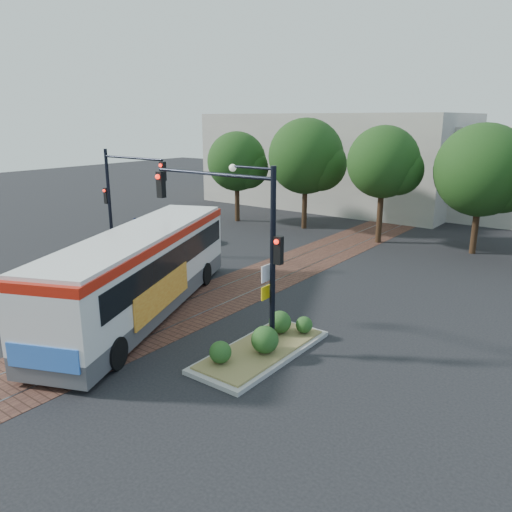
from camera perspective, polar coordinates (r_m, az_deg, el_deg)
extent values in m
plane|color=black|center=(20.59, -8.61, -6.38)|extent=(120.00, 120.00, 0.00)
cube|color=brown|center=(23.36, -1.62, -3.51)|extent=(3.60, 40.00, 0.01)
cube|color=slate|center=(23.81, -3.03, -3.14)|extent=(0.06, 40.00, 0.01)
cube|color=slate|center=(22.92, -0.15, -3.86)|extent=(0.06, 40.00, 0.01)
cylinder|color=#382314|center=(38.21, -2.16, 6.15)|extent=(0.36, 0.36, 2.86)
sphere|color=#173510|center=(37.84, -2.21, 10.76)|extent=(4.40, 4.40, 4.40)
cylinder|color=#382314|center=(35.70, 5.56, 5.64)|extent=(0.36, 0.36, 3.12)
sphere|color=#173510|center=(35.28, 5.71, 11.27)|extent=(5.20, 5.20, 5.20)
cylinder|color=#382314|center=(32.28, 13.95, 4.46)|extent=(0.36, 0.36, 3.39)
sphere|color=#173510|center=(31.84, 14.34, 10.37)|extent=(4.40, 4.40, 4.40)
cylinder|color=#382314|center=(31.42, 23.73, 2.82)|extent=(0.36, 0.36, 2.86)
sphere|color=#173510|center=(30.94, 24.41, 8.93)|extent=(5.20, 5.20, 5.20)
cube|color=#ADA899|center=(46.80, 9.24, 10.84)|extent=(22.00, 12.00, 8.00)
cube|color=#48484B|center=(20.61, -12.75, -4.85)|extent=(7.42, 12.56, 0.73)
cube|color=silver|center=(20.19, -12.98, -1.22)|extent=(7.44, 12.57, 1.99)
cube|color=black|center=(20.38, -12.65, -0.13)|extent=(7.00, 11.45, 0.94)
cube|color=#B71D0E|center=(19.90, -13.18, 1.96)|extent=(7.48, 12.59, 0.31)
cube|color=silver|center=(19.85, -13.21, 2.54)|extent=(7.20, 12.15, 0.15)
cube|color=black|center=(15.13, -23.31, -6.12)|extent=(1.59, 0.79, 0.94)
cube|color=blue|center=(15.48, -23.20, -10.68)|extent=(2.14, 0.98, 0.73)
cube|color=orange|center=(18.92, -10.54, -4.22)|extent=(1.94, 4.34, 1.15)
cylinder|color=black|center=(17.69, -22.75, -9.39)|extent=(0.75, 1.11, 1.05)
cylinder|color=black|center=(16.45, -15.81, -10.63)|extent=(0.75, 1.11, 1.05)
cylinder|color=black|center=(24.53, -11.25, -1.61)|extent=(0.75, 1.11, 1.05)
cylinder|color=black|center=(23.65, -5.93, -2.03)|extent=(0.75, 1.11, 1.05)
cube|color=gray|center=(16.96, 0.58, -10.86)|extent=(2.20, 5.20, 0.15)
cube|color=olive|center=(16.91, 0.59, -10.51)|extent=(1.90, 4.80, 0.08)
sphere|color=#1E4719|center=(15.85, -4.10, -10.86)|extent=(0.70, 0.70, 0.70)
sphere|color=#1E4719|center=(16.39, 1.02, -9.49)|extent=(0.90, 0.90, 0.90)
sphere|color=#1E4719|center=(17.88, 2.76, -7.49)|extent=(0.80, 0.80, 0.80)
sphere|color=#1E4719|center=(17.96, 5.52, -7.79)|extent=(0.60, 0.60, 0.60)
cylinder|color=black|center=(15.81, 1.92, -0.63)|extent=(0.18, 0.18, 6.00)
cylinder|color=black|center=(16.85, -5.07, 9.33)|extent=(5.00, 0.12, 0.12)
cube|color=black|center=(18.66, -10.81, 8.02)|extent=(0.28, 0.22, 0.95)
sphere|color=#FF190C|center=(18.54, -11.18, 8.88)|extent=(0.18, 0.18, 0.18)
cube|color=black|center=(15.58, 2.60, 0.65)|extent=(0.26, 0.20, 0.90)
sphere|color=#FF190C|center=(15.41, 2.33, 1.63)|extent=(0.16, 0.16, 0.16)
cube|color=white|center=(15.93, 1.13, -2.00)|extent=(0.04, 0.45, 0.55)
cube|color=yellow|center=(16.14, 1.12, -4.20)|extent=(0.04, 0.45, 0.45)
cylinder|color=black|center=(15.74, -0.40, 10.06)|extent=(1.60, 0.08, 0.08)
sphere|color=silver|center=(16.24, -2.68, 10.04)|extent=(0.24, 0.24, 0.24)
cylinder|color=black|center=(29.36, -16.40, 5.82)|extent=(0.18, 0.18, 6.00)
cylinder|color=black|center=(27.29, -13.92, 10.82)|extent=(4.50, 0.12, 0.12)
cube|color=black|center=(25.65, -10.60, 9.50)|extent=(0.28, 0.22, 0.95)
sphere|color=#FF190C|center=(25.53, -10.87, 10.13)|extent=(0.18, 0.18, 0.18)
cube|color=black|center=(29.47, -16.72, 6.62)|extent=(0.26, 0.20, 0.90)
sphere|color=#FF190C|center=(29.36, -16.97, 7.16)|extent=(0.16, 0.16, 0.16)
imported|color=black|center=(30.82, -13.55, 2.56)|extent=(0.83, 0.74, 1.90)
imported|color=black|center=(32.19, -7.88, 2.74)|extent=(4.16, 1.76, 1.20)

